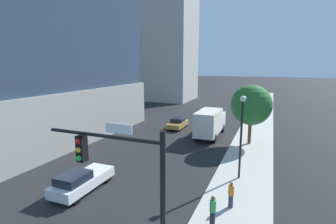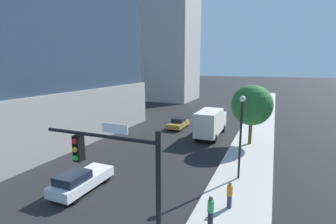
% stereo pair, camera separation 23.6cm
% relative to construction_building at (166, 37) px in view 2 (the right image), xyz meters
% --- Properties ---
extents(sidewalk, '(4.27, 120.00, 0.15)m').
position_rel_construction_building_xyz_m(sidewalk, '(23.63, -35.23, -15.36)').
color(sidewalk, '#B2AFA8').
rests_on(sidewalk, ground).
extents(construction_building, '(14.90, 15.18, 35.32)m').
position_rel_construction_building_xyz_m(construction_building, '(0.00, 0.00, 0.00)').
color(construction_building, '#B2AFA8').
rests_on(construction_building, ground).
extents(traffic_light_pole, '(5.06, 0.48, 6.35)m').
position_rel_construction_building_xyz_m(traffic_light_pole, '(20.34, -51.54, -10.94)').
color(traffic_light_pole, black).
rests_on(traffic_light_pole, sidewalk).
extents(street_lamp, '(0.44, 0.44, 6.27)m').
position_rel_construction_building_xyz_m(street_lamp, '(23.33, -40.37, -11.22)').
color(street_lamp, black).
rests_on(street_lamp, sidewalk).
extents(street_tree, '(4.31, 4.31, 6.41)m').
position_rel_construction_building_xyz_m(street_tree, '(23.30, -31.11, -11.04)').
color(street_tree, brown).
rests_on(street_tree, sidewalk).
extents(car_white, '(1.90, 4.77, 1.54)m').
position_rel_construction_building_xyz_m(car_white, '(13.50, -46.33, -14.67)').
color(car_white, silver).
rests_on(car_white, ground).
extents(car_gold, '(1.90, 4.07, 1.39)m').
position_rel_construction_building_xyz_m(car_gold, '(13.50, -27.14, -14.76)').
color(car_gold, '#AD8938').
rests_on(car_gold, ground).
extents(box_truck, '(2.35, 7.42, 3.34)m').
position_rel_construction_building_xyz_m(box_truck, '(18.60, -29.68, -13.58)').
color(box_truck, silver).
rests_on(box_truck, ground).
extents(pedestrian_green_shirt, '(0.34, 0.34, 1.72)m').
position_rel_construction_building_xyz_m(pedestrian_green_shirt, '(22.75, -46.94, -14.40)').
color(pedestrian_green_shirt, black).
rests_on(pedestrian_green_shirt, sidewalk).
extents(pedestrian_orange_shirt, '(0.34, 0.34, 1.63)m').
position_rel_construction_building_xyz_m(pedestrian_orange_shirt, '(23.37, -44.74, -14.45)').
color(pedestrian_orange_shirt, '#38334C').
rests_on(pedestrian_orange_shirt, sidewalk).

